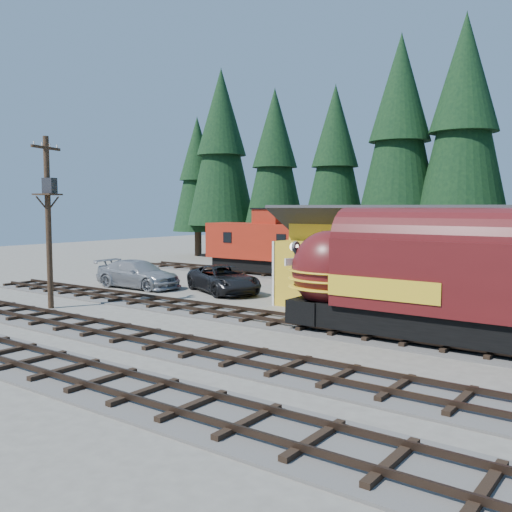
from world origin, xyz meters
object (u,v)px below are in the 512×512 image
Objects in this scene: caboose at (262,244)px; pickup_truck_b at (138,274)px; pickup_truck_a at (224,279)px; depot at (406,251)px; locomotive at (450,286)px; utility_pole at (48,211)px.

caboose reaches higher than pickup_truck_b.
depot is at bearing -58.57° from pickup_truck_a.
pickup_truck_b is (-21.03, 3.72, -1.43)m from locomotive.
pickup_truck_b is at bearing 169.98° from locomotive.
utility_pole is at bearing -91.10° from caboose.
utility_pole reaches higher than pickup_truck_b.
pickup_truck_b is at bearing 131.42° from pickup_truck_a.
utility_pole is 1.46× the size of pickup_truck_a.
pickup_truck_a is (3.41, -8.64, -1.52)m from caboose.
utility_pole reaches higher than depot.
pickup_truck_a is at bearing 49.64° from utility_pole.
caboose is (-18.68, 14.00, 0.05)m from locomotive.
utility_pole is 10.87m from pickup_truck_a.
pickup_truck_b is at bearing -102.89° from caboose.
caboose is 18.15m from utility_pole.
depot is at bearing -27.56° from caboose.
caboose is 9.41m from pickup_truck_a.
utility_pole is at bearing -144.60° from depot.
depot is at bearing 123.54° from locomotive.
caboose is 1.48× the size of pickup_truck_b.
locomotive is 2.39× the size of pickup_truck_a.
caboose is 1.03× the size of utility_pole.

